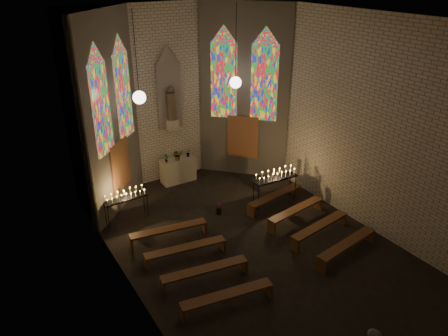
{
  "coord_description": "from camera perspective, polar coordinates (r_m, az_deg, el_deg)",
  "views": [
    {
      "loc": [
        -6.86,
        -9.36,
        8.27
      ],
      "look_at": [
        -0.18,
        1.53,
        2.22
      ],
      "focal_mm": 35.0,
      "sensor_mm": 36.0,
      "label": 1
    }
  ],
  "objects": [
    {
      "name": "pew_left_3",
      "position": [
        11.83,
        0.42,
        -16.39
      ],
      "size": [
        2.55,
        0.74,
        0.48
      ],
      "rotation": [
        0.0,
        0.0,
        -0.15
      ],
      "color": "#502F17",
      "rests_on": "ground"
    },
    {
      "name": "flower_vase_right",
      "position": [
        18.0,
        -4.68,
        2.0
      ],
      "size": [
        0.19,
        0.15,
        0.33
      ],
      "primitive_type": "imported",
      "rotation": [
        0.0,
        0.0,
        -0.02
      ],
      "color": "#4C723F",
      "rests_on": "altar"
    },
    {
      "name": "flower_vase_center",
      "position": [
        17.69,
        -6.11,
        1.72
      ],
      "size": [
        0.43,
        0.38,
        0.45
      ],
      "primitive_type": "imported",
      "rotation": [
        0.0,
        0.0,
        -0.09
      ],
      "color": "#4C723F",
      "rests_on": "altar"
    },
    {
      "name": "pew_left_2",
      "position": [
        12.63,
        -2.53,
        -13.28
      ],
      "size": [
        2.55,
        0.74,
        0.48
      ],
      "rotation": [
        0.0,
        0.0,
        -0.15
      ],
      "color": "#502F17",
      "rests_on": "ground"
    },
    {
      "name": "votive_stand_right",
      "position": [
        16.18,
        6.74,
        -1.07
      ],
      "size": [
        1.79,
        0.49,
        1.31
      ],
      "rotation": [
        0.0,
        0.0,
        -0.04
      ],
      "color": "black",
      "rests_on": "ground"
    },
    {
      "name": "altar",
      "position": [
        18.07,
        -6.02,
        -0.27
      ],
      "size": [
        1.4,
        0.6,
        1.0
      ],
      "primitive_type": "cube",
      "color": "beige",
      "rests_on": "ground"
    },
    {
      "name": "pew_right_0",
      "position": [
        16.32,
        6.7,
        -3.71
      ],
      "size": [
        2.55,
        0.74,
        0.48
      ],
      "rotation": [
        0.0,
        0.0,
        0.15
      ],
      "color": "#502F17",
      "rests_on": "ground"
    },
    {
      "name": "flower_vase_left",
      "position": [
        17.54,
        -7.57,
        1.28
      ],
      "size": [
        0.22,
        0.18,
        0.37
      ],
      "primitive_type": "imported",
      "rotation": [
        0.0,
        0.0,
        0.26
      ],
      "color": "#4C723F",
      "rests_on": "altar"
    },
    {
      "name": "room",
      "position": [
        15.16,
        -3.09,
        7.81
      ],
      "size": [
        8.22,
        12.43,
        7.0
      ],
      "color": "beige",
      "rests_on": "ground"
    },
    {
      "name": "floor",
      "position": [
        14.25,
        3.9,
        -10.21
      ],
      "size": [
        12.0,
        12.0,
        0.0
      ],
      "primitive_type": "plane",
      "color": "black",
      "rests_on": "ground"
    },
    {
      "name": "aisle_flower_pot",
      "position": [
        15.79,
        -0.69,
        -5.35
      ],
      "size": [
        0.24,
        0.24,
        0.42
      ],
      "primitive_type": "imported",
      "rotation": [
        0.0,
        0.0,
        0.01
      ],
      "color": "#4C723F",
      "rests_on": "ground"
    },
    {
      "name": "pew_right_2",
      "position": [
        14.79,
        12.42,
        -7.5
      ],
      "size": [
        2.55,
        0.74,
        0.48
      ],
      "rotation": [
        0.0,
        0.0,
        0.15
      ],
      "color": "#502F17",
      "rests_on": "ground"
    },
    {
      "name": "pew_left_0",
      "position": [
        14.38,
        -7.25,
        -8.1
      ],
      "size": [
        2.55,
        0.74,
        0.48
      ],
      "rotation": [
        0.0,
        0.0,
        -0.15
      ],
      "color": "#502F17",
      "rests_on": "ground"
    },
    {
      "name": "pew_left_1",
      "position": [
        13.48,
        -5.07,
        -10.53
      ],
      "size": [
        2.55,
        0.74,
        0.48
      ],
      "rotation": [
        0.0,
        0.0,
        -0.15
      ],
      "color": "#502F17",
      "rests_on": "ground"
    },
    {
      "name": "pew_right_3",
      "position": [
        14.12,
        15.76,
        -9.66
      ],
      "size": [
        2.55,
        0.74,
        0.48
      ],
      "rotation": [
        0.0,
        0.0,
        0.15
      ],
      "color": "#502F17",
      "rests_on": "ground"
    },
    {
      "name": "pew_right_1",
      "position": [
        15.53,
        9.41,
        -5.52
      ],
      "size": [
        2.55,
        0.74,
        0.48
      ],
      "rotation": [
        0.0,
        0.0,
        0.15
      ],
      "color": "#502F17",
      "rests_on": "ground"
    },
    {
      "name": "votive_stand_left",
      "position": [
        15.39,
        -12.75,
        -3.64
      ],
      "size": [
        1.57,
        0.46,
        1.14
      ],
      "rotation": [
        0.0,
        0.0,
        0.06
      ],
      "color": "black",
      "rests_on": "ground"
    }
  ]
}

